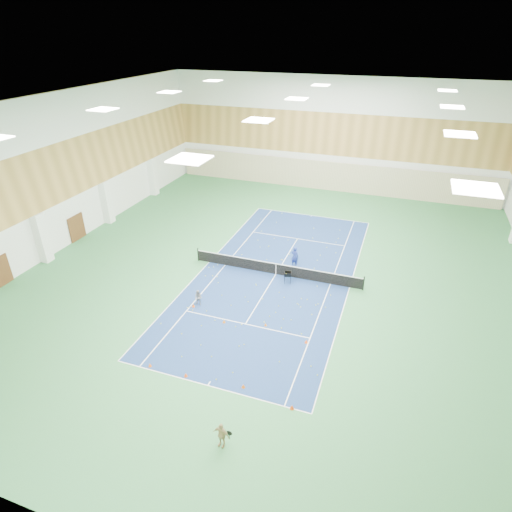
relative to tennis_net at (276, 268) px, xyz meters
The scene contains 21 objects.
ground 0.55m from the tennis_net, ahead, with size 40.00×40.00×0.00m, color #317240.
room_shell 5.45m from the tennis_net, ahead, with size 36.00×40.00×12.00m, color white, non-canonical shape.
wood_cladding 7.45m from the tennis_net, ahead, with size 36.00×40.00×8.00m, color #B48742, non-canonical shape.
ceiling_light_grid 11.37m from the tennis_net, ahead, with size 21.40×25.40×0.06m, color white, non-canonical shape.
court_surface 0.55m from the tennis_net, ahead, with size 10.97×23.77×0.01m, color navy.
tennis_balls_scatter 0.50m from the tennis_net, ahead, with size 10.57×22.77×0.07m, color yellow, non-canonical shape.
tennis_net is the anchor object (origin of this frame).
back_curtain 19.78m from the tennis_net, 90.00° to the left, with size 35.40×0.16×3.20m, color #C6B793.
door_left_b 17.93m from the tennis_net, behind, with size 0.08×1.80×2.20m, color #593319.
coach 1.97m from the tennis_net, 59.75° to the left, with size 0.61×0.40×1.66m, color navy.
child_court 6.60m from the tennis_net, 123.81° to the right, with size 0.54×0.42×1.11m, color gray.
child_apron 15.05m from the tennis_net, 81.98° to the right, with size 0.78×0.33×1.33m, color tan.
ball_cart 1.40m from the tennis_net, 35.29° to the right, with size 0.51×0.51×0.88m, color black, non-canonical shape.
cone_svc_a 7.03m from the tennis_net, 123.80° to the right, with size 0.22×0.22×0.24m, color #FF510D.
cone_svc_b 6.86m from the tennis_net, 101.04° to the right, with size 0.20×0.20×0.23m, color orange.
cone_svc_c 6.27m from the tennis_net, 78.60° to the right, with size 0.18×0.18×0.20m, color orange.
cone_svc_d 7.97m from the tennis_net, 59.80° to the right, with size 0.21×0.21×0.23m, color #FF4E0D.
cone_base_a 12.20m from the tennis_net, 107.07° to the right, with size 0.20×0.20×0.22m, color #D64E0B.
cone_base_b 11.76m from the tennis_net, 96.74° to the right, with size 0.21×0.21×0.23m, color #FF490D.
cone_base_c 11.53m from the tennis_net, 81.14° to the right, with size 0.21×0.21×0.23m, color #E95F0C.
cone_base_d 12.72m from the tennis_net, 69.26° to the right, with size 0.22×0.22×0.24m, color #DC430B.
Camera 1 is at (7.78, -26.34, 16.43)m, focal length 30.00 mm.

